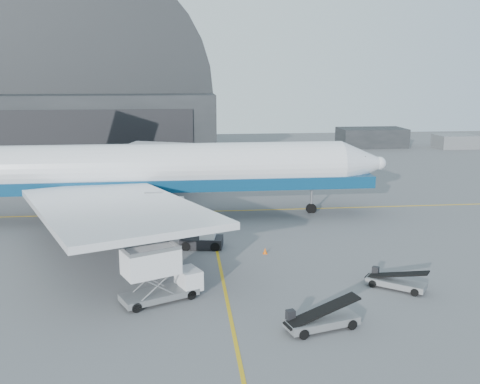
{
  "coord_description": "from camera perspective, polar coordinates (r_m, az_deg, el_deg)",
  "views": [
    {
      "loc": [
        -2.87,
        -39.84,
        15.65
      ],
      "look_at": [
        2.52,
        9.82,
        4.5
      ],
      "focal_mm": 40.0,
      "sensor_mm": 36.0,
      "label": 1
    }
  ],
  "objects": [
    {
      "name": "belt_loader_a",
      "position": [
        34.62,
        8.65,
        -13.36
      ],
      "size": [
        5.09,
        2.79,
        1.9
      ],
      "rotation": [
        0.0,
        0.0,
        0.27
      ],
      "color": "slate",
      "rests_on": "ground"
    },
    {
      "name": "catering_truck",
      "position": [
        37.96,
        -8.75,
        -8.7
      ],
      "size": [
        6.0,
        4.26,
        3.88
      ],
      "rotation": [
        0.0,
        0.0,
        0.43
      ],
      "color": "slate",
      "rests_on": "ground"
    },
    {
      "name": "airliner",
      "position": [
        59.0,
        -9.9,
        2.29
      ],
      "size": [
        54.0,
        52.36,
        18.95
      ],
      "color": "white",
      "rests_on": "ground"
    },
    {
      "name": "belt_loader_b",
      "position": [
        41.77,
        16.25,
        -9.16
      ],
      "size": [
        4.25,
        3.72,
        1.72
      ],
      "rotation": [
        0.0,
        0.0,
        -0.65
      ],
      "color": "slate",
      "rests_on": "ground"
    },
    {
      "name": "traffic_cone",
      "position": [
        47.59,
        2.69,
        -6.3
      ],
      "size": [
        0.39,
        0.39,
        0.56
      ],
      "color": "#F05B07",
      "rests_on": "ground"
    },
    {
      "name": "pushback_tug",
      "position": [
        49.25,
        -3.97,
        -5.17
      ],
      "size": [
        4.1,
        2.79,
        1.76
      ],
      "rotation": [
        0.0,
        0.0,
        -0.17
      ],
      "color": "black",
      "rests_on": "ground"
    },
    {
      "name": "ground",
      "position": [
        42.9,
        -1.95,
        -8.82
      ],
      "size": [
        200.0,
        200.0,
        0.0
      ],
      "primitive_type": "plane",
      "color": "#565659",
      "rests_on": "ground"
    },
    {
      "name": "distant_bldg_a",
      "position": [
        120.1,
        13.81,
        4.73
      ],
      "size": [
        14.0,
        8.0,
        4.0
      ],
      "primitive_type": "cube",
      "color": "black",
      "rests_on": "ground"
    },
    {
      "name": "hangar",
      "position": [
        106.69,
        -16.72,
        8.78
      ],
      "size": [
        50.0,
        28.3,
        28.0
      ],
      "color": "black",
      "rests_on": "ground"
    },
    {
      "name": "distant_bldg_b",
      "position": [
        123.38,
        21.9,
        4.39
      ],
      "size": [
        8.0,
        6.0,
        2.8
      ],
      "primitive_type": "cube",
      "color": "slate",
      "rests_on": "ground"
    },
    {
      "name": "taxi_lines",
      "position": [
        54.86,
        -2.95,
        -4.0
      ],
      "size": [
        80.0,
        42.12,
        0.02
      ],
      "color": "gold",
      "rests_on": "ground"
    }
  ]
}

